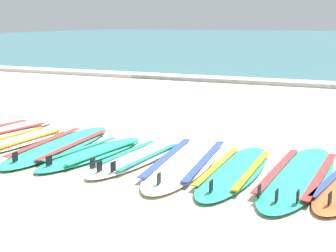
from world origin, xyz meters
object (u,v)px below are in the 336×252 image
(surfboard_6, at_px, (235,170))
(surfboard_7, at_px, (298,175))
(surfboard_3, at_px, (92,153))
(surfboard_5, at_px, (186,161))
(surfboard_1, at_px, (17,141))
(surfboard_2, at_px, (60,145))
(surfboard_4, at_px, (137,158))

(surfboard_6, xyz_separation_m, surfboard_7, (0.67, 0.11, 0.00))
(surfboard_7, bearing_deg, surfboard_6, -170.40)
(surfboard_3, relative_size, surfboard_5, 0.76)
(surfboard_1, relative_size, surfboard_2, 0.82)
(surfboard_2, bearing_deg, surfboard_3, -15.12)
(surfboard_4, distance_m, surfboard_7, 1.90)
(surfboard_1, distance_m, surfboard_2, 0.67)
(surfboard_7, bearing_deg, surfboard_5, 178.97)
(surfboard_3, xyz_separation_m, surfboard_7, (2.50, 0.13, 0.00))
(surfboard_1, relative_size, surfboard_4, 1.03)
(surfboard_2, height_order, surfboard_3, same)
(surfboard_1, xyz_separation_m, surfboard_7, (3.78, 0.02, 0.00))
(surfboard_3, relative_size, surfboard_4, 1.00)
(surfboard_1, xyz_separation_m, surfboard_4, (1.88, -0.07, 0.00))
(surfboard_1, distance_m, surfboard_6, 3.11)
(surfboard_2, bearing_deg, surfboard_5, -0.27)
(surfboard_1, height_order, surfboard_4, same)
(surfboard_6, relative_size, surfboard_7, 0.87)
(surfboard_1, height_order, surfboard_7, same)
(surfboard_2, height_order, surfboard_7, same)
(surfboard_2, bearing_deg, surfboard_7, -0.59)
(surfboard_5, bearing_deg, surfboard_6, -12.17)
(surfboard_2, height_order, surfboard_6, same)
(surfboard_5, relative_size, surfboard_6, 1.17)
(surfboard_6, bearing_deg, surfboard_1, 178.32)
(surfboard_4, bearing_deg, surfboard_7, 2.70)
(surfboard_3, xyz_separation_m, surfboard_6, (1.82, 0.02, -0.00))
(surfboard_1, height_order, surfboard_3, same)
(surfboard_2, xyz_separation_m, surfboard_4, (1.21, -0.12, 0.00))
(surfboard_2, distance_m, surfboard_4, 1.22)
(surfboard_5, distance_m, surfboard_6, 0.65)
(surfboard_2, distance_m, surfboard_3, 0.63)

